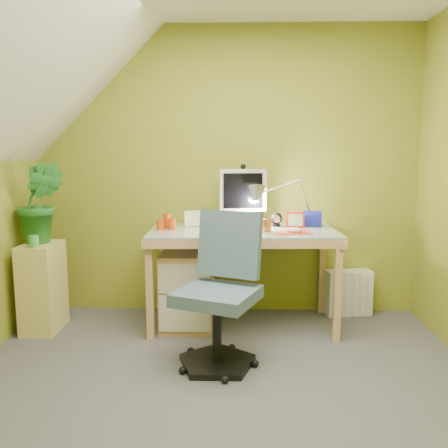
{
  "coord_description": "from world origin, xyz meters",
  "views": [
    {
      "loc": [
        0.1,
        -2.41,
        1.37
      ],
      "look_at": [
        0.0,
        1.0,
        0.85
      ],
      "focal_mm": 38.0,
      "sensor_mm": 36.0,
      "label": 1
    }
  ],
  "objects_px": {
    "desk_lamp": "(299,192)",
    "side_ledge": "(43,287)",
    "desk": "(243,278)",
    "radiator": "(348,293)",
    "task_chair": "(217,293)",
    "potted_plant": "(40,202)",
    "monitor": "(243,197)"
  },
  "relations": [
    {
      "from": "desk",
      "to": "radiator",
      "type": "bearing_deg",
      "value": 14.6
    },
    {
      "from": "desk",
      "to": "radiator",
      "type": "distance_m",
      "value": 0.96
    },
    {
      "from": "desk_lamp",
      "to": "radiator",
      "type": "height_order",
      "value": "desk_lamp"
    },
    {
      "from": "task_chair",
      "to": "potted_plant",
      "type": "bearing_deg",
      "value": 177.3
    },
    {
      "from": "desk_lamp",
      "to": "side_ledge",
      "type": "height_order",
      "value": "desk_lamp"
    },
    {
      "from": "desk_lamp",
      "to": "potted_plant",
      "type": "bearing_deg",
      "value": -159.27
    },
    {
      "from": "desk_lamp",
      "to": "radiator",
      "type": "distance_m",
      "value": 0.97
    },
    {
      "from": "side_ledge",
      "to": "potted_plant",
      "type": "bearing_deg",
      "value": 90.0
    },
    {
      "from": "desk_lamp",
      "to": "side_ledge",
      "type": "bearing_deg",
      "value": -157.86
    },
    {
      "from": "task_chair",
      "to": "side_ledge",
      "type": "bearing_deg",
      "value": 179.04
    },
    {
      "from": "monitor",
      "to": "task_chair",
      "type": "bearing_deg",
      "value": -111.32
    },
    {
      "from": "desk_lamp",
      "to": "side_ledge",
      "type": "relative_size",
      "value": 0.82
    },
    {
      "from": "radiator",
      "to": "desk",
      "type": "bearing_deg",
      "value": -172.27
    },
    {
      "from": "potted_plant",
      "to": "desk_lamp",
      "type": "bearing_deg",
      "value": 8.11
    },
    {
      "from": "radiator",
      "to": "monitor",
      "type": "bearing_deg",
      "value": 176.72
    },
    {
      "from": "radiator",
      "to": "side_ledge",
      "type": "bearing_deg",
      "value": -179.15
    },
    {
      "from": "task_chair",
      "to": "radiator",
      "type": "bearing_deg",
      "value": 65.78
    },
    {
      "from": "monitor",
      "to": "radiator",
      "type": "height_order",
      "value": "monitor"
    },
    {
      "from": "side_ledge",
      "to": "potted_plant",
      "type": "height_order",
      "value": "potted_plant"
    },
    {
      "from": "desk",
      "to": "side_ledge",
      "type": "relative_size",
      "value": 2.12
    },
    {
      "from": "monitor",
      "to": "desk_lamp",
      "type": "relative_size",
      "value": 0.86
    },
    {
      "from": "task_chair",
      "to": "radiator",
      "type": "relative_size",
      "value": 2.55
    },
    {
      "from": "desk_lamp",
      "to": "potted_plant",
      "type": "distance_m",
      "value": 2.01
    },
    {
      "from": "monitor",
      "to": "desk_lamp",
      "type": "distance_m",
      "value": 0.45
    },
    {
      "from": "side_ledge",
      "to": "radiator",
      "type": "distance_m",
      "value": 2.48
    },
    {
      "from": "monitor",
      "to": "radiator",
      "type": "bearing_deg",
      "value": -5.13
    },
    {
      "from": "potted_plant",
      "to": "radiator",
      "type": "distance_m",
      "value": 2.59
    },
    {
      "from": "desk",
      "to": "side_ledge",
      "type": "bearing_deg",
      "value": -176.43
    },
    {
      "from": "desk",
      "to": "radiator",
      "type": "xyz_separation_m",
      "value": [
        0.9,
        0.27,
        -0.2
      ]
    },
    {
      "from": "side_ledge",
      "to": "task_chair",
      "type": "relative_size",
      "value": 0.7
    },
    {
      "from": "monitor",
      "to": "task_chair",
      "type": "xyz_separation_m",
      "value": [
        -0.17,
        -0.92,
        -0.53
      ]
    },
    {
      "from": "potted_plant",
      "to": "task_chair",
      "type": "relative_size",
      "value": 0.64
    }
  ]
}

